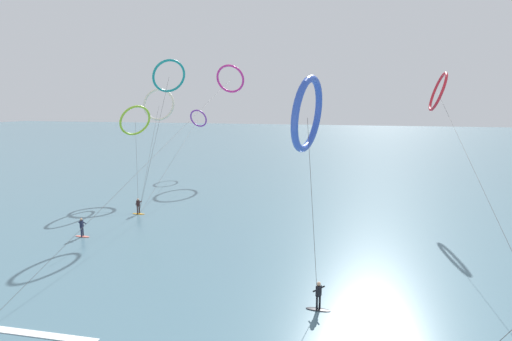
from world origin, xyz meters
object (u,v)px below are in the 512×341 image
(kite_violet, at_px, (198,119))
(kite_cobalt, at_px, (307,114))
(surfer_amber, at_px, (138,207))
(kite_magenta, at_px, (230,79))
(kite_teal, at_px, (169,76))
(kite_lime, at_px, (135,121))
(surfer_charcoal, at_px, (318,298))
(surfer_coral, at_px, (82,229))
(kite_crimson, at_px, (438,92))
(kite_ivory, at_px, (159,105))

(kite_violet, bearing_deg, kite_cobalt, 129.00)
(surfer_amber, relative_size, kite_cobalt, 0.13)
(kite_magenta, relative_size, kite_teal, 3.24)
(surfer_amber, height_order, kite_magenta, kite_magenta)
(kite_lime, height_order, kite_teal, kite_teal)
(surfer_charcoal, distance_m, kite_violet, 48.91)
(surfer_amber, height_order, kite_teal, kite_teal)
(surfer_coral, relative_size, kite_magenta, 0.03)
(surfer_coral, distance_m, kite_lime, 18.70)
(kite_magenta, relative_size, kite_violet, 1.92)
(kite_teal, bearing_deg, kite_crimson, 144.92)
(surfer_charcoal, relative_size, kite_violet, 0.06)
(kite_lime, height_order, kite_ivory, kite_ivory)
(surfer_charcoal, distance_m, kite_lime, 35.63)
(kite_lime, bearing_deg, kite_cobalt, 78.76)
(kite_lime, bearing_deg, kite_violet, -152.26)
(surfer_amber, bearing_deg, surfer_charcoal, -114.73)
(kite_crimson, bearing_deg, surfer_amber, -71.50)
(kite_cobalt, relative_size, kite_ivory, 0.91)
(kite_magenta, height_order, kite_ivory, kite_magenta)
(kite_cobalt, bearing_deg, kite_crimson, 167.44)
(kite_magenta, bearing_deg, kite_crimson, 151.94)
(surfer_charcoal, relative_size, kite_crimson, 0.05)
(kite_violet, bearing_deg, kite_lime, 95.70)
(surfer_charcoal, distance_m, kite_cobalt, 10.43)
(kite_cobalt, xyz_separation_m, kite_lime, (-24.16, 21.93, -1.57))
(surfer_coral, xyz_separation_m, kite_teal, (3.01, 11.85, 13.72))
(surfer_charcoal, distance_m, kite_magenta, 49.84)
(kite_crimson, relative_size, kite_teal, 2.23)
(surfer_amber, bearing_deg, surfer_coral, -175.21)
(surfer_charcoal, height_order, kite_ivory, kite_ivory)
(kite_magenta, distance_m, kite_crimson, 34.08)
(kite_magenta, distance_m, kite_teal, 24.24)
(kite_crimson, bearing_deg, surfer_coral, -60.65)
(surfer_amber, xyz_separation_m, kite_lime, (-4.90, 8.42, 8.67))
(surfer_amber, xyz_separation_m, kite_cobalt, (19.26, -13.51, 10.23))
(kite_cobalt, bearing_deg, surfer_amber, -113.16)
(kite_cobalt, height_order, kite_teal, kite_teal)
(kite_magenta, height_order, kite_teal, kite_magenta)
(kite_teal, bearing_deg, kite_cobalt, 85.62)
(surfer_charcoal, bearing_deg, surfer_amber, 83.21)
(kite_crimson, xyz_separation_m, kite_teal, (-28.39, -6.87, 1.69))
(kite_ivory, bearing_deg, kite_crimson, -9.47)
(kite_lime, xyz_separation_m, kite_ivory, (0.58, 5.22, 1.96))
(surfer_amber, bearing_deg, kite_lime, 42.29)
(surfer_amber, relative_size, kite_teal, 0.10)
(surfer_amber, distance_m, surfer_charcoal, 25.38)
(surfer_charcoal, xyz_separation_m, kite_teal, (-18.29, 19.39, 13.72))
(kite_violet, relative_size, kite_lime, 2.41)
(kite_violet, xyz_separation_m, kite_lime, (-1.02, -18.06, 0.42))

